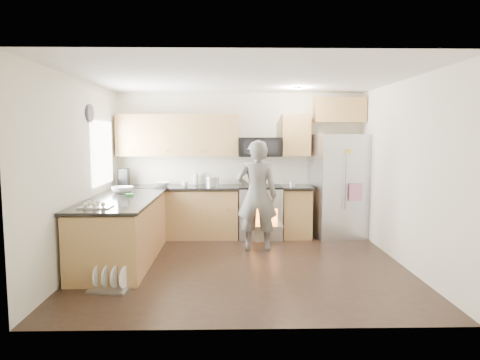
{
  "coord_description": "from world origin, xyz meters",
  "views": [
    {
      "loc": [
        -0.17,
        -5.88,
        1.83
      ],
      "look_at": [
        -0.03,
        0.5,
        1.16
      ],
      "focal_mm": 32.0,
      "sensor_mm": 36.0,
      "label": 1
    }
  ],
  "objects_px": {
    "person": "(257,196)",
    "dish_rack": "(111,283)",
    "refrigerator": "(339,186)",
    "stove_range": "(260,200)"
  },
  "relations": [
    {
      "from": "stove_range",
      "to": "person",
      "type": "height_order",
      "value": "stove_range"
    },
    {
      "from": "refrigerator",
      "to": "person",
      "type": "xyz_separation_m",
      "value": [
        -1.53,
        -0.89,
        -0.05
      ]
    },
    {
      "from": "refrigerator",
      "to": "dish_rack",
      "type": "height_order",
      "value": "refrigerator"
    },
    {
      "from": "person",
      "to": "dish_rack",
      "type": "height_order",
      "value": "person"
    },
    {
      "from": "person",
      "to": "dish_rack",
      "type": "relative_size",
      "value": 3.32
    },
    {
      "from": "stove_range",
      "to": "dish_rack",
      "type": "relative_size",
      "value": 3.38
    },
    {
      "from": "dish_rack",
      "to": "person",
      "type": "bearing_deg",
      "value": 43.09
    },
    {
      "from": "refrigerator",
      "to": "person",
      "type": "distance_m",
      "value": 1.77
    },
    {
      "from": "dish_rack",
      "to": "refrigerator",
      "type": "bearing_deg",
      "value": 37.74
    },
    {
      "from": "dish_rack",
      "to": "stove_range",
      "type": "bearing_deg",
      "value": 53.14
    }
  ]
}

